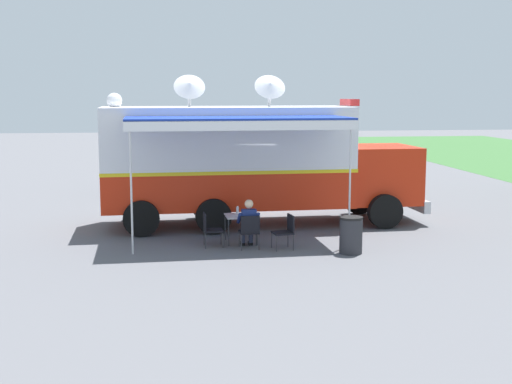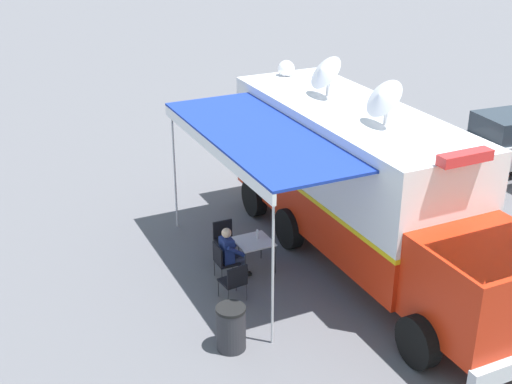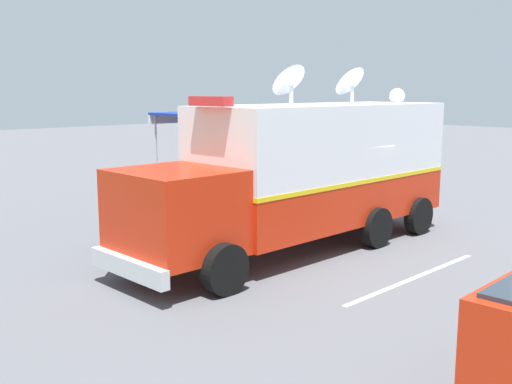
% 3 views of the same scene
% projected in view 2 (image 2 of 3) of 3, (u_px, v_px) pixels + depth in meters
% --- Properties ---
extents(ground_plane, '(100.00, 100.00, 0.00)m').
position_uv_depth(ground_plane, '(344.00, 245.00, 16.83)').
color(ground_plane, '#5B5B60').
extents(lot_stripe, '(0.26, 4.80, 0.01)m').
position_uv_depth(lot_stripe, '(474.00, 235.00, 17.31)').
color(lot_stripe, silver).
rests_on(lot_stripe, ground).
extents(command_truck, '(5.08, 9.56, 4.53)m').
position_uv_depth(command_truck, '(365.00, 184.00, 15.40)').
color(command_truck, red).
rests_on(command_truck, ground).
extents(folding_table, '(0.82, 0.82, 0.73)m').
position_uv_depth(folding_table, '(254.00, 243.00, 15.54)').
color(folding_table, silver).
rests_on(folding_table, ground).
extents(water_bottle, '(0.07, 0.07, 0.22)m').
position_uv_depth(water_bottle, '(257.00, 234.00, 15.58)').
color(water_bottle, silver).
rests_on(water_bottle, folding_table).
extents(folding_chair_at_table, '(0.49, 0.49, 0.87)m').
position_uv_depth(folding_chair_at_table, '(223.00, 259.00, 15.20)').
color(folding_chair_at_table, black).
rests_on(folding_chair_at_table, ground).
extents(folding_chair_beside_table, '(0.49, 0.49, 0.87)m').
position_uv_depth(folding_chair_beside_table, '(225.00, 236.00, 16.17)').
color(folding_chair_beside_table, black).
rests_on(folding_chair_beside_table, ground).
extents(folding_chair_spare_by_truck, '(0.54, 0.54, 0.87)m').
position_uv_depth(folding_chair_spare_by_truck, '(235.00, 280.00, 14.40)').
color(folding_chair_spare_by_truck, black).
rests_on(folding_chair_spare_by_truck, ground).
extents(seated_responder, '(0.67, 0.56, 1.25)m').
position_uv_depth(seated_responder, '(231.00, 252.00, 15.22)').
color(seated_responder, navy).
rests_on(seated_responder, ground).
extents(trash_bin, '(0.57, 0.57, 0.91)m').
position_uv_depth(trash_bin, '(231.00, 328.00, 12.93)').
color(trash_bin, '#2D2D33').
rests_on(trash_bin, ground).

